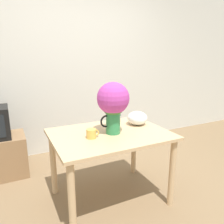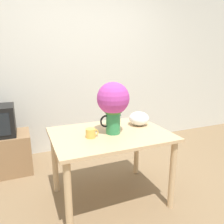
% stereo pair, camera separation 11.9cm
% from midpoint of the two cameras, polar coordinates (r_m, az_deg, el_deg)
% --- Properties ---
extents(ground_plane, '(12.00, 12.00, 0.00)m').
position_cam_midpoint_polar(ground_plane, '(2.36, 3.57, -23.57)').
color(ground_plane, '#7F6647').
extents(wall_back, '(8.00, 0.05, 2.60)m').
position_cam_midpoint_polar(wall_back, '(3.44, -10.50, 11.63)').
color(wall_back, silver).
rests_on(wall_back, ground_plane).
extents(table, '(1.12, 0.83, 0.73)m').
position_cam_midpoint_polar(table, '(2.17, -2.09, -8.26)').
color(table, tan).
rests_on(table, ground_plane).
extents(flower_vase, '(0.31, 0.31, 0.50)m').
position_cam_midpoint_polar(flower_vase, '(2.04, -1.39, 2.55)').
color(flower_vase, '#2D844C').
rests_on(flower_vase, table).
extents(coffee_mug, '(0.12, 0.09, 0.09)m').
position_cam_midpoint_polar(coffee_mug, '(2.00, -7.07, -5.62)').
color(coffee_mug, gold).
rests_on(coffee_mug, table).
extents(white_bowl, '(0.22, 0.22, 0.15)m').
position_cam_midpoint_polar(white_bowl, '(2.37, 5.20, -1.59)').
color(white_bowl, white).
rests_on(white_bowl, table).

